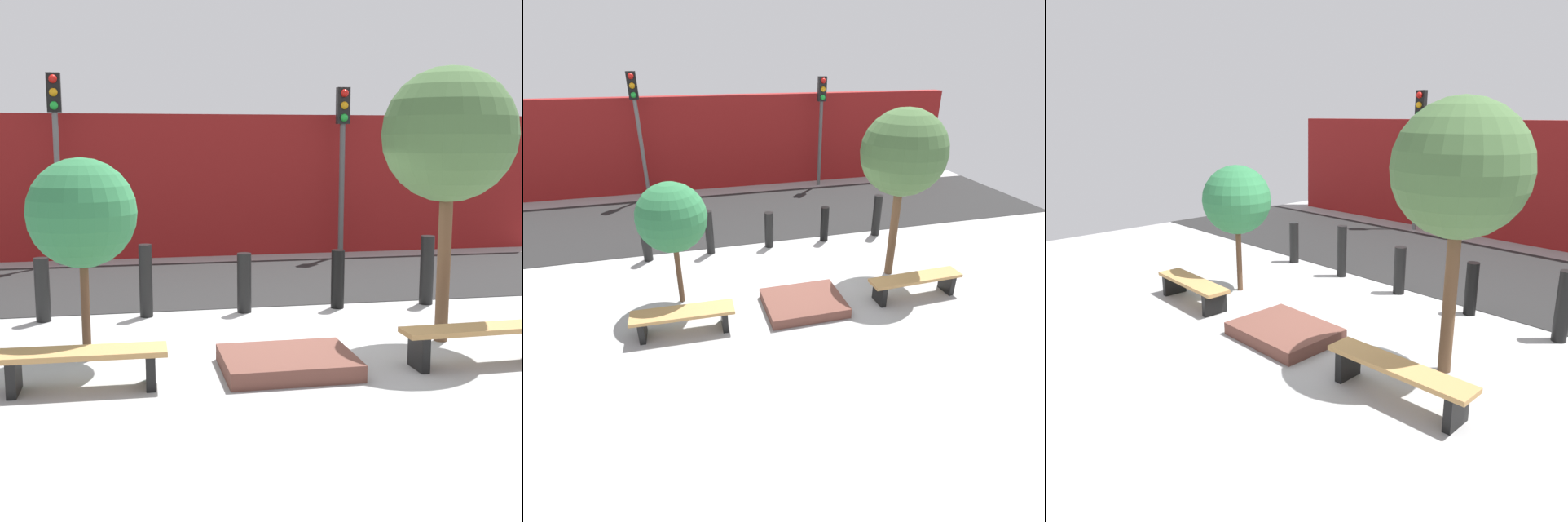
{
  "view_description": "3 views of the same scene",
  "coord_description": "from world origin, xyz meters",
  "views": [
    {
      "loc": [
        -1.82,
        -8.55,
        2.59
      ],
      "look_at": [
        -0.33,
        -0.95,
        1.29
      ],
      "focal_mm": 50.0,
      "sensor_mm": 36.0,
      "label": 1
    },
    {
      "loc": [
        -2.07,
        -7.12,
        4.34
      ],
      "look_at": [
        -0.37,
        -0.77,
        1.0
      ],
      "focal_mm": 28.0,
      "sensor_mm": 36.0,
      "label": 2
    },
    {
      "loc": [
        5.36,
        -5.53,
        3.26
      ],
      "look_at": [
        -0.14,
        -0.24,
        1.06
      ],
      "focal_mm": 35.0,
      "sensor_mm": 36.0,
      "label": 3
    }
  ],
  "objects": [
    {
      "name": "tree_behind_right_bench",
      "position": [
        2.24,
        -0.02,
        2.63
      ],
      "size": [
        1.68,
        1.68,
        3.49
      ],
      "color": "brown",
      "rests_on": "ground"
    },
    {
      "name": "traffic_light_west",
      "position": [
        -3.04,
        6.9,
        2.69
      ],
      "size": [
        0.28,
        0.27,
        3.91
      ],
      "color": "slate",
      "rests_on": "ground"
    },
    {
      "name": "planter_bed",
      "position": [
        0.0,
        -0.86,
        0.1
      ],
      "size": [
        1.49,
        1.17,
        0.19
      ],
      "primitive_type": "cube",
      "color": "brown",
      "rests_on": "ground"
    },
    {
      "name": "building_facade",
      "position": [
        0.0,
        7.71,
        1.57
      ],
      "size": [
        16.2,
        0.5,
        3.13
      ],
      "primitive_type": "cube",
      "color": "maroon",
      "rests_on": "ground"
    },
    {
      "name": "bollard_right",
      "position": [
        1.47,
        2.03,
        0.46
      ],
      "size": [
        0.21,
        0.21,
        0.91
      ],
      "primitive_type": "cylinder",
      "color": "black",
      "rests_on": "ground"
    },
    {
      "name": "bench_left",
      "position": [
        -2.24,
        -1.06,
        0.31
      ],
      "size": [
        1.76,
        0.48,
        0.43
      ],
      "rotation": [
        0.0,
        0.0,
        -0.03
      ],
      "color": "black",
      "rests_on": "ground"
    },
    {
      "name": "bollard_center",
      "position": [
        0.0,
        2.03,
        0.45
      ],
      "size": [
        0.22,
        0.22,
        0.91
      ],
      "primitive_type": "cylinder",
      "color": "black",
      "rests_on": "ground"
    },
    {
      "name": "bench_right",
      "position": [
        2.24,
        -1.06,
        0.33
      ],
      "size": [
        1.89,
        0.45,
        0.46
      ],
      "rotation": [
        0.0,
        0.0,
        0.03
      ],
      "color": "black",
      "rests_on": "ground"
    },
    {
      "name": "bollard_far_right",
      "position": [
        2.94,
        2.03,
        0.55
      ],
      "size": [
        0.22,
        0.22,
        1.09
      ],
      "primitive_type": "cylinder",
      "color": "black",
      "rests_on": "ground"
    },
    {
      "name": "tree_behind_left_bench",
      "position": [
        -2.24,
        -0.02,
        1.75
      ],
      "size": [
        1.27,
        1.27,
        2.39
      ],
      "color": "brown",
      "rests_on": "ground"
    },
    {
      "name": "bollard_far_left",
      "position": [
        -2.94,
        2.03,
        0.46
      ],
      "size": [
        0.21,
        0.21,
        0.93
      ],
      "primitive_type": "cylinder",
      "color": "black",
      "rests_on": "ground"
    },
    {
      "name": "road_strip",
      "position": [
        0.0,
        4.45,
        0.01
      ],
      "size": [
        18.0,
        4.34,
        0.01
      ],
      "primitive_type": "cube",
      "color": "#242424",
      "rests_on": "ground"
    },
    {
      "name": "bollard_left",
      "position": [
        -1.47,
        2.03,
        0.54
      ],
      "size": [
        0.19,
        0.19,
        1.08
      ],
      "primitive_type": "cylinder",
      "color": "black",
      "rests_on": "ground"
    },
    {
      "name": "ground_plane",
      "position": [
        0.0,
        0.0,
        0.0
      ],
      "size": [
        18.0,
        18.0,
        0.0
      ],
      "primitive_type": "plane",
      "color": "#9E9E9E"
    }
  ]
}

